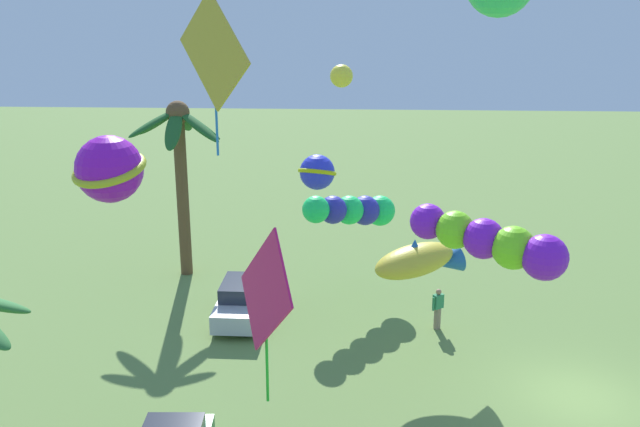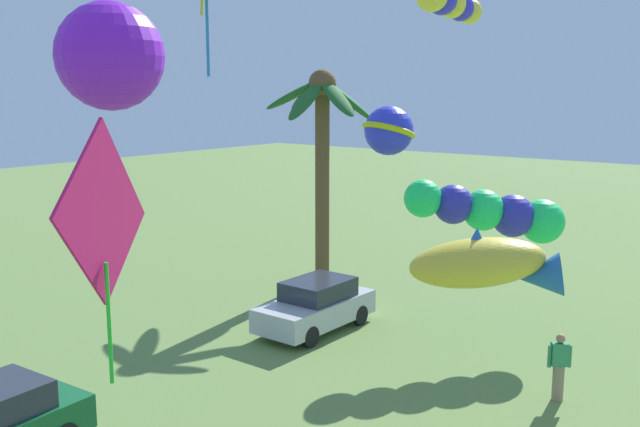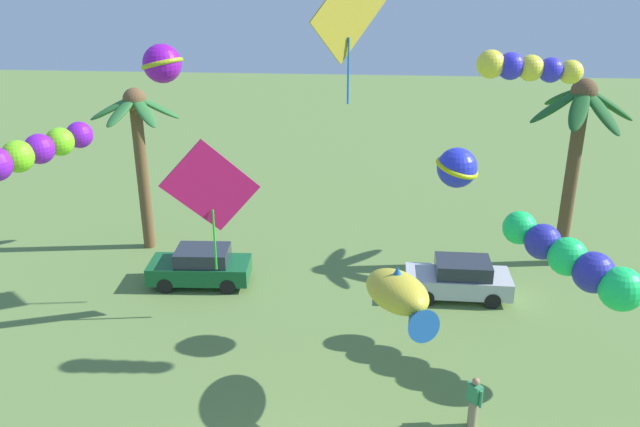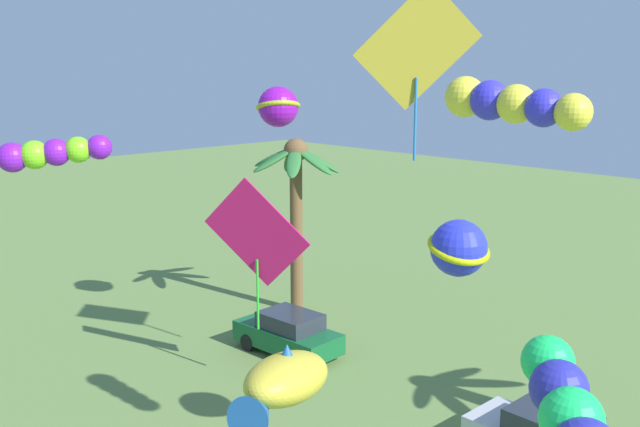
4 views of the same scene
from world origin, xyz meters
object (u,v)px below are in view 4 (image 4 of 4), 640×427
at_px(palm_tree_1, 296,185).
at_px(kite_tube_0, 51,153).
at_px(parked_car_0, 288,333).
at_px(kite_fish_6, 283,382).
at_px(kite_diamond_2, 257,235).
at_px(kite_ball_5, 278,107).
at_px(kite_tube_3, 509,103).
at_px(kite_diamond_1, 417,48).
at_px(kite_ball_7, 459,248).

relative_size(palm_tree_1, kite_tube_0, 2.56).
distance_m(parked_car_0, kite_fish_6, 10.35).
distance_m(kite_diamond_2, kite_ball_5, 5.13).
bearing_deg(kite_fish_6, kite_tube_3, 39.62).
relative_size(kite_tube_0, kite_diamond_1, 0.58).
bearing_deg(kite_diamond_1, kite_diamond_2, -156.60).
height_order(parked_car_0, kite_tube_3, kite_tube_3).
distance_m(kite_tube_3, kite_ball_5, 12.53).
height_order(parked_car_0, kite_ball_5, kite_ball_5).
bearing_deg(kite_tube_3, palm_tree_1, 152.39).
bearing_deg(kite_diamond_2, kite_tube_0, -124.79).
bearing_deg(kite_tube_3, kite_ball_5, 159.09).
distance_m(kite_tube_3, kite_ball_7, 3.61).
xyz_separation_m(parked_car_0, kite_ball_7, (9.17, -3.18, 5.31)).
xyz_separation_m(kite_tube_0, kite_diamond_2, (3.30, 4.76, -2.61)).
relative_size(parked_car_0, kite_ball_7, 2.36).
relative_size(palm_tree_1, kite_ball_5, 3.42).
relative_size(parked_car_0, kite_tube_0, 1.44).
bearing_deg(kite_tube_3, kite_diamond_1, 144.68).
xyz_separation_m(kite_diamond_2, kite_fish_6, (6.17, -4.35, -1.36)).
relative_size(kite_diamond_2, kite_ball_5, 2.31).
relative_size(kite_diamond_2, kite_tube_3, 1.64).
xyz_separation_m(kite_tube_0, kite_ball_5, (1.08, 7.59, 1.04)).
xyz_separation_m(palm_tree_1, kite_diamond_1, (8.88, -3.71, 5.15)).
relative_size(kite_diamond_2, kite_ball_7, 2.84).
relative_size(parked_car_0, kite_ball_5, 1.92).
bearing_deg(kite_tube_0, kite_fish_6, 2.45).
distance_m(kite_tube_3, kite_fish_6, 7.15).
bearing_deg(kite_tube_3, kite_tube_0, -166.22).
xyz_separation_m(kite_tube_0, kite_ball_7, (11.23, 3.91, -1.41)).
bearing_deg(parked_car_0, palm_tree_1, 133.98).
distance_m(palm_tree_1, kite_diamond_1, 10.91).
distance_m(kite_diamond_1, kite_tube_3, 6.24).
bearing_deg(kite_diamond_1, kite_ball_7, -38.54).
xyz_separation_m(palm_tree_1, kite_diamond_2, (4.43, -5.64, -0.35)).
height_order(kite_tube_0, kite_fish_6, kite_tube_0).
bearing_deg(kite_ball_7, kite_diamond_1, 141.46).
bearing_deg(kite_tube_0, kite_ball_7, 19.18).
xyz_separation_m(kite_ball_5, kite_fish_6, (8.39, -7.19, -5.01)).
xyz_separation_m(kite_tube_0, kite_diamond_1, (7.75, 6.68, 2.88)).
distance_m(parked_car_0, kite_ball_7, 11.06).
distance_m(kite_tube_0, kite_tube_3, 13.26).
bearing_deg(palm_tree_1, kite_tube_3, -27.61).
bearing_deg(kite_tube_0, kite_ball_5, 81.88).
distance_m(kite_tube_0, kite_diamond_2, 6.35).
xyz_separation_m(kite_tube_3, kite_ball_5, (-11.68, 4.46, -0.72)).
bearing_deg(kite_ball_5, kite_diamond_1, -7.79).
bearing_deg(kite_fish_6, palm_tree_1, 136.69).
height_order(parked_car_0, kite_tube_0, kite_tube_0).
bearing_deg(parked_car_0, kite_fish_6, -42.06).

